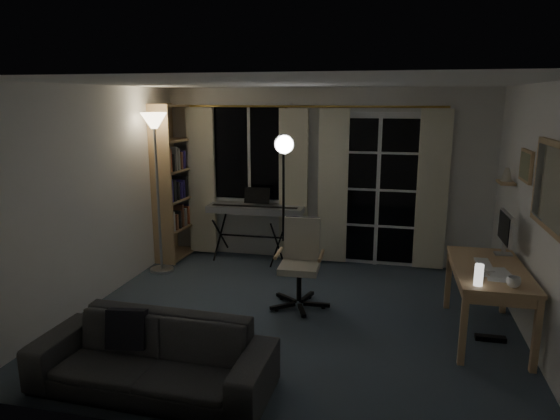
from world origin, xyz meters
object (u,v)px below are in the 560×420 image
object	(u,v)px
sofa	(152,345)
studio_light	(284,160)
torchiere_lamp	(155,145)
keyboard_piano	(255,210)
desk	(489,276)
bookshelf	(174,185)
office_chair	(301,255)
monitor	(505,229)
mug	(514,281)

from	to	relation	value
sofa	studio_light	bearing A→B (deg)	83.46
studio_light	sofa	xyz separation A→B (m)	(-0.41, -2.88, -1.12)
torchiere_lamp	sofa	size ratio (longest dim) A/B	1.10
keyboard_piano	desk	distance (m)	3.26
bookshelf	studio_light	size ratio (longest dim) A/B	1.18
sofa	office_chair	bearing A→B (deg)	68.76
bookshelf	torchiere_lamp	world-z (taller)	bookshelf
bookshelf	office_chair	distance (m)	2.57
monitor	office_chair	bearing A→B (deg)	-178.64
desk	sofa	xyz separation A→B (m)	(-2.71, -1.56, -0.24)
office_chair	monitor	distance (m)	2.12
keyboard_piano	studio_light	size ratio (longest dim) A/B	0.73
torchiere_lamp	keyboard_piano	xyz separation A→B (m)	(1.12, 0.67, -0.94)
desk	sofa	distance (m)	3.13
keyboard_piano	desk	size ratio (longest dim) A/B	1.03
studio_light	desk	world-z (taller)	studio_light
bookshelf	keyboard_piano	size ratio (longest dim) A/B	1.62
mug	torchiere_lamp	bearing A→B (deg)	159.23
desk	monitor	world-z (taller)	monitor
keyboard_piano	mug	xyz separation A→B (m)	(2.88, -2.19, 0.02)
torchiere_lamp	office_chair	xyz separation A→B (m)	(2.01, -0.63, -1.11)
keyboard_piano	sofa	xyz separation A→B (m)	(0.07, -3.25, -0.37)
studio_light	desk	xyz separation A→B (m)	(2.29, -1.32, -0.88)
torchiere_lamp	mug	distance (m)	4.37
studio_light	sofa	size ratio (longest dim) A/B	0.98
desk	mug	xyz separation A→B (m)	(0.10, -0.50, 0.14)
bookshelf	desk	size ratio (longest dim) A/B	1.67
torchiere_lamp	mug	xyz separation A→B (m)	(4.00, -1.52, -0.92)
studio_light	desk	distance (m)	2.79
torchiere_lamp	sofa	distance (m)	3.12
studio_light	keyboard_piano	bearing A→B (deg)	126.19
desk	sofa	size ratio (longest dim) A/B	0.69
monitor	studio_light	bearing A→B (deg)	160.22
torchiere_lamp	mug	world-z (taller)	torchiere_lamp
monitor	keyboard_piano	bearing A→B (deg)	156.92
bookshelf	monitor	xyz separation A→B (m)	(4.21, -1.30, -0.07)
keyboard_piano	office_chair	size ratio (longest dim) A/B	1.40
bookshelf	mug	distance (m)	4.70
studio_light	office_chair	distance (m)	1.38
bookshelf	mug	bearing A→B (deg)	-25.79
studio_light	bookshelf	bearing A→B (deg)	149.18
desk	studio_light	bearing A→B (deg)	149.57
bookshelf	monitor	distance (m)	4.40
monitor	mug	xyz separation A→B (m)	(-0.10, -0.95, -0.21)
sofa	monitor	bearing A→B (deg)	36.24
bookshelf	desk	bearing A→B (deg)	-20.67
torchiere_lamp	studio_light	size ratio (longest dim) A/B	1.12
office_chair	mug	xyz separation A→B (m)	(1.99, -0.88, 0.19)
keyboard_piano	studio_light	bearing A→B (deg)	-38.50
studio_light	monitor	size ratio (longest dim) A/B	3.69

